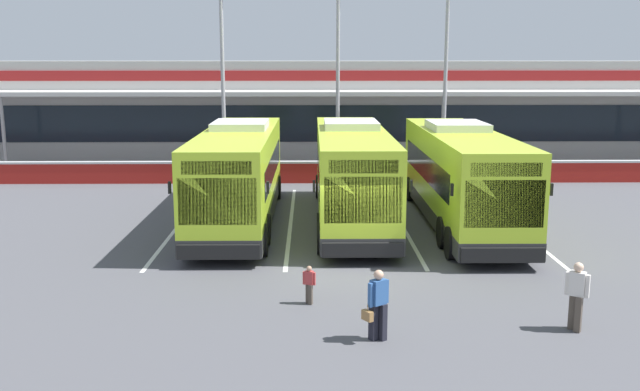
{
  "coord_description": "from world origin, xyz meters",
  "views": [
    {
      "loc": [
        -1.38,
        -20.14,
        6.15
      ],
      "look_at": [
        -1.02,
        3.0,
        1.6
      ],
      "focal_mm": 39.15,
      "sensor_mm": 36.0,
      "label": 1
    }
  ],
  "objects_px": {
    "coach_bus_left_centre": "(352,175)",
    "pedestrian_with_handbag": "(377,303)",
    "coach_bus_leftmost": "(239,176)",
    "lamp_post_west": "(222,56)",
    "lamp_post_east": "(446,56)",
    "lamp_post_centre": "(338,56)",
    "pedestrian_child": "(309,283)",
    "coach_bus_centre": "(460,178)",
    "pedestrian_in_dark_coat": "(577,294)"
  },
  "relations": [
    {
      "from": "coach_bus_left_centre",
      "to": "pedestrian_child",
      "type": "bearing_deg",
      "value": -100.06
    },
    {
      "from": "pedestrian_with_handbag",
      "to": "lamp_post_east",
      "type": "xyz_separation_m",
      "value": [
        5.66,
        22.34,
        5.43
      ]
    },
    {
      "from": "pedestrian_with_handbag",
      "to": "lamp_post_west",
      "type": "bearing_deg",
      "value": 105.18
    },
    {
      "from": "coach_bus_left_centre",
      "to": "lamp_post_east",
      "type": "xyz_separation_m",
      "value": [
        5.53,
        10.77,
        4.5
      ]
    },
    {
      "from": "pedestrian_with_handbag",
      "to": "lamp_post_east",
      "type": "height_order",
      "value": "lamp_post_east"
    },
    {
      "from": "pedestrian_in_dark_coat",
      "to": "lamp_post_east",
      "type": "relative_size",
      "value": 0.15
    },
    {
      "from": "pedestrian_child",
      "to": "lamp_post_centre",
      "type": "xyz_separation_m",
      "value": [
        1.54,
        20.48,
        5.75
      ]
    },
    {
      "from": "coach_bus_left_centre",
      "to": "pedestrian_with_handbag",
      "type": "bearing_deg",
      "value": -90.63
    },
    {
      "from": "lamp_post_centre",
      "to": "coach_bus_leftmost",
      "type": "bearing_deg",
      "value": -110.12
    },
    {
      "from": "coach_bus_leftmost",
      "to": "lamp_post_centre",
      "type": "height_order",
      "value": "lamp_post_centre"
    },
    {
      "from": "coach_bus_leftmost",
      "to": "lamp_post_centre",
      "type": "relative_size",
      "value": 1.11
    },
    {
      "from": "coach_bus_left_centre",
      "to": "lamp_post_centre",
      "type": "relative_size",
      "value": 1.11
    },
    {
      "from": "pedestrian_with_handbag",
      "to": "coach_bus_centre",
      "type": "bearing_deg",
      "value": 69.27
    },
    {
      "from": "coach_bus_leftmost",
      "to": "pedestrian_in_dark_coat",
      "type": "distance_m",
      "value": 14.02
    },
    {
      "from": "coach_bus_leftmost",
      "to": "coach_bus_centre",
      "type": "relative_size",
      "value": 1.0
    },
    {
      "from": "pedestrian_with_handbag",
      "to": "pedestrian_child",
      "type": "distance_m",
      "value": 2.82
    },
    {
      "from": "coach_bus_centre",
      "to": "pedestrian_child",
      "type": "distance_m",
      "value": 10.36
    },
    {
      "from": "pedestrian_in_dark_coat",
      "to": "lamp_post_west",
      "type": "bearing_deg",
      "value": 116.26
    },
    {
      "from": "coach_bus_centre",
      "to": "lamp_post_east",
      "type": "distance_m",
      "value": 12.34
    },
    {
      "from": "coach_bus_left_centre",
      "to": "pedestrian_in_dark_coat",
      "type": "relative_size",
      "value": 7.51
    },
    {
      "from": "coach_bus_left_centre",
      "to": "coach_bus_centre",
      "type": "height_order",
      "value": "same"
    },
    {
      "from": "coach_bus_centre",
      "to": "pedestrian_child",
      "type": "relative_size",
      "value": 12.11
    },
    {
      "from": "coach_bus_left_centre",
      "to": "pedestrian_in_dark_coat",
      "type": "xyz_separation_m",
      "value": [
        4.48,
        -11.07,
        -0.91
      ]
    },
    {
      "from": "pedestrian_child",
      "to": "pedestrian_in_dark_coat",
      "type": "bearing_deg",
      "value": -16.92
    },
    {
      "from": "coach_bus_leftmost",
      "to": "lamp_post_centre",
      "type": "distance_m",
      "value": 12.98
    },
    {
      "from": "pedestrian_child",
      "to": "lamp_post_west",
      "type": "distance_m",
      "value": 20.83
    },
    {
      "from": "coach_bus_left_centre",
      "to": "pedestrian_child",
      "type": "relative_size",
      "value": 12.11
    },
    {
      "from": "pedestrian_in_dark_coat",
      "to": "lamp_post_east",
      "type": "xyz_separation_m",
      "value": [
        1.05,
        21.83,
        5.42
      ]
    },
    {
      "from": "coach_bus_leftmost",
      "to": "pedestrian_with_handbag",
      "type": "distance_m",
      "value": 12.19
    },
    {
      "from": "lamp_post_west",
      "to": "lamp_post_centre",
      "type": "height_order",
      "value": "same"
    },
    {
      "from": "coach_bus_left_centre",
      "to": "coach_bus_centre",
      "type": "relative_size",
      "value": 1.0
    },
    {
      "from": "coach_bus_centre",
      "to": "lamp_post_east",
      "type": "bearing_deg",
      "value": 82.44
    },
    {
      "from": "coach_bus_centre",
      "to": "lamp_post_centre",
      "type": "distance_m",
      "value": 13.37
    },
    {
      "from": "pedestrian_with_handbag",
      "to": "lamp_post_east",
      "type": "bearing_deg",
      "value": 75.79
    },
    {
      "from": "pedestrian_in_dark_coat",
      "to": "lamp_post_east",
      "type": "height_order",
      "value": "lamp_post_east"
    },
    {
      "from": "coach_bus_left_centre",
      "to": "pedestrian_with_handbag",
      "type": "distance_m",
      "value": 11.61
    },
    {
      "from": "coach_bus_centre",
      "to": "lamp_post_west",
      "type": "distance_m",
      "value": 15.54
    },
    {
      "from": "coach_bus_centre",
      "to": "coach_bus_leftmost",
      "type": "bearing_deg",
      "value": 176.81
    },
    {
      "from": "coach_bus_leftmost",
      "to": "pedestrian_in_dark_coat",
      "type": "height_order",
      "value": "coach_bus_leftmost"
    },
    {
      "from": "coach_bus_left_centre",
      "to": "pedestrian_with_handbag",
      "type": "xyz_separation_m",
      "value": [
        -0.13,
        -11.57,
        -0.93
      ]
    },
    {
      "from": "lamp_post_east",
      "to": "coach_bus_left_centre",
      "type": "bearing_deg",
      "value": -117.19
    },
    {
      "from": "lamp_post_centre",
      "to": "lamp_post_east",
      "type": "relative_size",
      "value": 1.0
    },
    {
      "from": "coach_bus_left_centre",
      "to": "pedestrian_child",
      "type": "height_order",
      "value": "coach_bus_left_centre"
    },
    {
      "from": "coach_bus_leftmost",
      "to": "lamp_post_centre",
      "type": "bearing_deg",
      "value": 69.88
    },
    {
      "from": "lamp_post_west",
      "to": "lamp_post_east",
      "type": "distance_m",
      "value": 11.61
    },
    {
      "from": "coach_bus_centre",
      "to": "pedestrian_with_handbag",
      "type": "bearing_deg",
      "value": -110.73
    },
    {
      "from": "pedestrian_child",
      "to": "coach_bus_centre",
      "type": "bearing_deg",
      "value": 56.66
    },
    {
      "from": "pedestrian_child",
      "to": "lamp_post_east",
      "type": "relative_size",
      "value": 0.09
    },
    {
      "from": "coach_bus_leftmost",
      "to": "lamp_post_west",
      "type": "height_order",
      "value": "lamp_post_west"
    },
    {
      "from": "coach_bus_left_centre",
      "to": "lamp_post_centre",
      "type": "distance_m",
      "value": 12.14
    }
  ]
}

